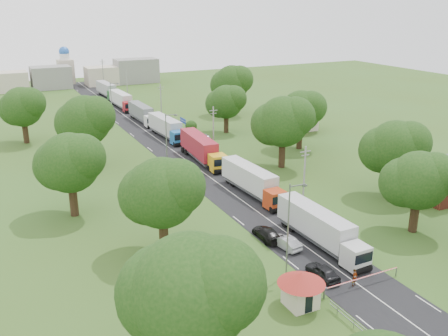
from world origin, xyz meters
TOP-DOWN VIEW (x-y plane):
  - ground at (0.00, 0.00)m, footprint 260.00×260.00m
  - road at (0.00, 20.00)m, footprint 8.00×200.00m
  - boom_barrier at (-1.36, -25.00)m, footprint 9.22×0.35m
  - guard_booth at (-7.20, -25.00)m, footprint 4.40×4.40m
  - info_sign at (5.20, 35.00)m, footprint 0.12×3.10m
  - pole_1 at (5.50, -7.00)m, footprint 1.60×0.24m
  - pole_2 at (5.50, 21.00)m, footprint 1.60×0.24m
  - pole_3 at (5.50, 49.00)m, footprint 1.60×0.24m
  - pole_4 at (5.50, 77.00)m, footprint 1.60×0.24m
  - pole_5 at (5.50, 105.00)m, footprint 1.60×0.24m
  - lamp_0 at (-5.35, -20.00)m, footprint 2.03×0.22m
  - lamp_1 at (-5.35, 15.00)m, footprint 2.03×0.22m
  - lamp_2 at (-5.35, 50.00)m, footprint 2.03×0.22m
  - tree_2 at (13.99, -17.86)m, footprint 8.00×8.00m
  - tree_3 at (19.99, -7.84)m, footprint 8.80×8.80m
  - tree_4 at (12.99, 10.17)m, footprint 9.60×9.60m
  - tree_5 at (21.99, 18.16)m, footprint 8.80×8.80m
  - tree_6 at (14.99, 35.14)m, footprint 8.00×8.00m
  - tree_7 at (23.99, 50.17)m, footprint 9.60×9.60m
  - tree_9 at (-20.01, -29.83)m, footprint 9.60×9.60m
  - tree_10 at (-15.01, -9.84)m, footprint 8.80×8.80m
  - tree_11 at (-22.01, 5.16)m, footprint 8.80×8.80m
  - tree_12 at (-16.01, 25.17)m, footprint 9.60×9.60m
  - tree_13 at (-24.01, 45.16)m, footprint 8.80×8.80m
  - house_brick at (26.00, -12.00)m, footprint 8.60×6.60m
  - house_cream at (30.00, 30.00)m, footprint 10.08×10.08m
  - distant_town at (0.68, 110.00)m, footprint 52.00×8.00m
  - church at (-4.00, 118.00)m, footprint 5.00×5.00m
  - truck_0 at (1.64, -15.86)m, footprint 2.73×14.52m
  - truck_1 at (2.37, 1.17)m, footprint 3.08×14.53m
  - truck_2 at (2.22, 19.03)m, footprint 3.48×15.63m
  - truck_3 at (2.18, 36.49)m, footprint 3.18×14.73m
  - truck_4 at (1.93, 52.29)m, footprint 2.62×14.05m
  - truck_5 at (1.87, 69.72)m, footprint 3.01×14.49m
  - truck_6 at (2.23, 87.14)m, footprint 3.22×14.59m
  - car_lane_front at (-2.45, -21.99)m, footprint 1.73×4.23m
  - car_lane_mid at (-2.26, -14.84)m, footprint 2.03×4.39m
  - car_lane_rear at (-3.00, -12.00)m, footprint 2.16×4.94m
  - car_verge_near at (5.67, 8.77)m, footprint 3.38×5.55m
  - car_verge_far at (8.00, 30.68)m, footprint 1.96×4.53m
  - pedestrian_near at (-0.49, -24.50)m, footprint 0.71×0.54m
  - pedestrian_booth at (-5.19, -24.11)m, footprint 0.96×1.01m

SIDE VIEW (x-z plane):
  - ground at x=0.00m, z-range 0.00..0.00m
  - road at x=0.00m, z-range -0.02..0.02m
  - car_lane_mid at x=-2.26m, z-range 0.00..1.39m
  - car_lane_rear at x=-3.00m, z-range 0.00..1.41m
  - car_lane_front at x=-2.45m, z-range 0.00..1.44m
  - car_verge_near at x=5.67m, z-range 0.00..1.44m
  - car_verge_far at x=8.00m, z-range 0.00..1.52m
  - pedestrian_booth at x=-5.19m, z-range 0.00..1.64m
  - pedestrian_near at x=-0.49m, z-range 0.00..1.74m
  - boom_barrier at x=-1.36m, z-range 0.30..1.48m
  - truck_4 at x=1.93m, z-range 0.12..4.01m
  - truck_5 at x=1.87m, z-range 0.12..4.13m
  - truck_1 at x=2.37m, z-range 0.12..4.14m
  - truck_0 at x=1.64m, z-range 0.12..4.14m
  - truck_6 at x=2.23m, z-range 0.12..4.15m
  - truck_3 at x=2.18m, z-range 0.12..4.19m
  - guard_booth at x=-7.20m, z-range 0.44..3.89m
  - truck_2 at x=2.22m, z-range 0.13..4.45m
  - house_brick at x=26.00m, z-range 0.05..5.25m
  - info_sign at x=5.20m, z-range 0.95..5.05m
  - distant_town at x=0.68m, z-range -0.51..7.49m
  - house_cream at x=30.00m, z-range 0.74..6.54m
  - pole_1 at x=5.50m, z-range 0.18..9.18m
  - pole_2 at x=5.50m, z-range 0.18..9.18m
  - pole_3 at x=5.50m, z-range 0.18..9.18m
  - pole_4 at x=5.50m, z-range 0.18..9.18m
  - pole_5 at x=5.50m, z-range 0.18..9.18m
  - church at x=-4.00m, z-range -0.76..11.54m
  - lamp_0 at x=-5.35m, z-range 0.55..10.55m
  - lamp_1 at x=-5.35m, z-range 0.55..10.55m
  - lamp_2 at x=-5.35m, z-range 0.55..10.55m
  - tree_2 at x=13.99m, z-range 1.55..11.65m
  - tree_6 at x=14.99m, z-range 1.55..11.65m
  - tree_3 at x=19.99m, z-range 1.69..12.76m
  - tree_5 at x=21.99m, z-range 1.69..12.76m
  - tree_10 at x=-15.01m, z-range 1.69..12.76m
  - tree_11 at x=-22.01m, z-range 1.69..12.76m
  - tree_13 at x=-24.01m, z-range 1.69..12.76m
  - tree_4 at x=12.99m, z-range 1.83..13.88m
  - tree_7 at x=23.99m, z-range 1.83..13.88m
  - tree_9 at x=-20.01m, z-range 1.83..13.88m
  - tree_12 at x=-16.01m, z-range 1.83..13.88m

